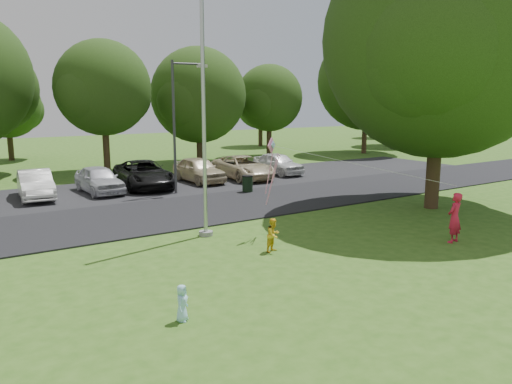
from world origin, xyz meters
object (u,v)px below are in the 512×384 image
woman (455,218)px  kite (277,159)px  trash_can (248,184)px  big_tree (442,46)px  child_yellow (273,235)px  street_lamp (179,115)px  child_blue (182,303)px  flagpole (204,119)px

woman → kite: kite is taller
trash_can → big_tree: size_ratio=0.07×
woman → trash_can: bearing=-95.6°
trash_can → child_yellow: 10.45m
street_lamp → child_yellow: bearing=-93.4°
street_lamp → child_blue: street_lamp is taller
street_lamp → woman: bearing=-67.5°
kite → child_yellow: bearing=-156.3°
child_blue → kite: kite is taller
big_tree → woman: 8.37m
trash_can → child_yellow: size_ratio=0.84×
woman → child_yellow: size_ratio=1.58×
street_lamp → child_blue: size_ratio=8.11×
flagpole → big_tree: big_tree is taller
flagpole → kite: (2.09, -1.43, -1.38)m
trash_can → child_blue: size_ratio=1.10×
big_tree → woman: size_ratio=7.19×
trash_can → big_tree: bearing=-58.1°
child_blue → big_tree: bearing=-27.7°
trash_can → kite: 8.90m
big_tree → child_blue: size_ratio=14.91×
woman → child_blue: size_ratio=2.07×
big_tree → child_blue: (-14.41, -4.50, -6.68)m
big_tree → trash_can: bearing=121.9°
child_yellow → kite: (1.17, 1.49, 2.24)m
big_tree → child_yellow: size_ratio=11.38×
big_tree → child_yellow: (-9.75, -1.40, -6.55)m
big_tree → kite: (-8.57, 0.08, -4.31)m
child_yellow → kite: size_ratio=0.22×
flagpole → kite: 2.88m
street_lamp → child_yellow: 11.59m
trash_can → big_tree: (4.87, -7.84, 6.64)m
woman → child_blue: bearing=-6.9°
big_tree → street_lamp: bearing=129.9°
trash_can → child_yellow: bearing=-117.8°
flagpole → trash_can: (5.80, 6.32, -3.70)m
trash_can → big_tree: 11.37m
woman → kite: (-4.60, 4.02, 1.92)m
flagpole → street_lamp: bearing=71.1°
flagpole → child_yellow: (0.92, -2.92, -3.62)m
street_lamp → child_yellow: street_lamp is taller
flagpole → big_tree: bearing=-8.1°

